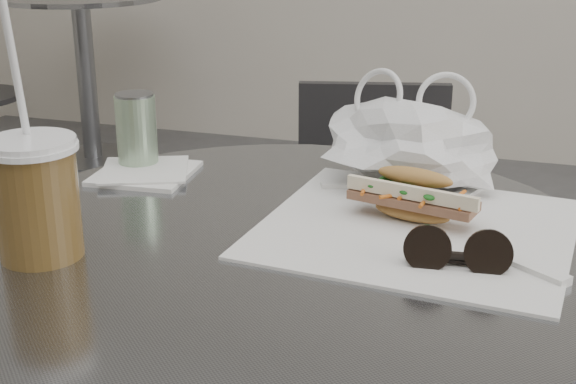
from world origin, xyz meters
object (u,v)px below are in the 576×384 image
(bg_table, at_px, (85,60))
(drink_can, at_px, (137,131))
(iced_coffee, at_px, (36,196))
(banh_mi, at_px, (413,196))
(sunglasses, at_px, (457,254))
(chair_far, at_px, (370,297))

(bg_table, xyz_separation_m, drink_can, (1.32, -2.02, 0.33))
(iced_coffee, bearing_deg, banh_mi, 30.23)
(iced_coffee, xyz_separation_m, drink_can, (-0.04, 0.31, -0.01))
(bg_table, distance_m, drink_can, 2.43)
(bg_table, distance_m, banh_mi, 2.75)
(sunglasses, bearing_deg, banh_mi, 112.57)
(chair_far, xyz_separation_m, banh_mi, (0.15, -0.56, 0.43))
(sunglasses, height_order, drink_can, drink_can)
(chair_far, distance_m, sunglasses, 0.83)
(bg_table, height_order, banh_mi, banh_mi)
(bg_table, distance_m, iced_coffee, 2.72)
(drink_can, bearing_deg, sunglasses, -23.93)
(banh_mi, distance_m, sunglasses, 0.14)
(bg_table, relative_size, banh_mi, 3.66)
(banh_mi, distance_m, iced_coffee, 0.43)
(banh_mi, xyz_separation_m, drink_can, (-0.42, 0.09, 0.02))
(iced_coffee, bearing_deg, bg_table, 120.31)
(iced_coffee, bearing_deg, drink_can, 97.73)
(chair_far, distance_m, banh_mi, 0.72)
(iced_coffee, height_order, sunglasses, iced_coffee)
(bg_table, relative_size, drink_can, 6.67)
(bg_table, bearing_deg, iced_coffee, -59.69)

